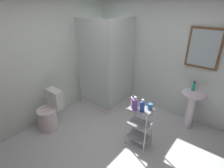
% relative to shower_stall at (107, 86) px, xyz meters
% --- Properties ---
extents(ground_plane, '(4.20, 4.20, 0.02)m').
position_rel_shower_stall_xyz_m(ground_plane, '(1.19, -1.23, -0.47)').
color(ground_plane, silver).
extents(wall_back, '(4.20, 0.14, 2.50)m').
position_rel_shower_stall_xyz_m(wall_back, '(1.20, 0.62, 0.79)').
color(wall_back, silver).
rests_on(wall_back, ground_plane).
extents(wall_left, '(0.10, 4.20, 2.50)m').
position_rel_shower_stall_xyz_m(wall_left, '(-0.66, -1.23, 0.79)').
color(wall_left, silver).
rests_on(wall_left, ground_plane).
extents(shower_stall, '(0.92, 0.92, 2.00)m').
position_rel_shower_stall_xyz_m(shower_stall, '(0.00, 0.00, 0.00)').
color(shower_stall, white).
rests_on(shower_stall, ground_plane).
extents(pedestal_sink, '(0.46, 0.37, 0.81)m').
position_rel_shower_stall_xyz_m(pedestal_sink, '(1.84, 0.29, 0.12)').
color(pedestal_sink, white).
rests_on(pedestal_sink, ground_plane).
extents(sink_faucet, '(0.03, 0.03, 0.10)m').
position_rel_shower_stall_xyz_m(sink_faucet, '(1.84, 0.41, 0.40)').
color(sink_faucet, silver).
rests_on(sink_faucet, pedestal_sink).
extents(toilet, '(0.37, 0.49, 0.76)m').
position_rel_shower_stall_xyz_m(toilet, '(-0.29, -1.39, -0.15)').
color(toilet, white).
rests_on(toilet, ground_plane).
extents(storage_cart, '(0.38, 0.28, 0.74)m').
position_rel_shower_stall_xyz_m(storage_cart, '(1.32, -0.73, -0.03)').
color(storage_cart, silver).
rests_on(storage_cart, ground_plane).
extents(hand_soap_bottle, '(0.06, 0.06, 0.18)m').
position_rel_shower_stall_xyz_m(hand_soap_bottle, '(1.80, 0.30, 0.43)').
color(hand_soap_bottle, '#2DBC99').
rests_on(hand_soap_bottle, pedestal_sink).
extents(shampoo_bottle_blue, '(0.07, 0.07, 0.21)m').
position_rel_shower_stall_xyz_m(shampoo_bottle_blue, '(1.37, -0.78, 0.37)').
color(shampoo_bottle_blue, blue).
rests_on(shampoo_bottle_blue, storage_cart).
extents(conditioner_bottle_purple, '(0.08, 0.08, 0.23)m').
position_rel_shower_stall_xyz_m(conditioner_bottle_purple, '(1.25, -0.81, 0.38)').
color(conditioner_bottle_purple, purple).
rests_on(conditioner_bottle_purple, storage_cart).
extents(lotion_bottle_white, '(0.08, 0.08, 0.21)m').
position_rel_shower_stall_xyz_m(lotion_bottle_white, '(1.19, -0.75, 0.37)').
color(lotion_bottle_white, white).
rests_on(lotion_bottle_white, storage_cart).
extents(rinse_cup, '(0.08, 0.08, 0.10)m').
position_rel_shower_stall_xyz_m(rinse_cup, '(1.44, -0.65, 0.33)').
color(rinse_cup, '#3870B2').
rests_on(rinse_cup, storage_cart).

